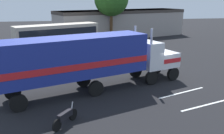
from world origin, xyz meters
The scene contains 8 objects.
ground_plane centered at (0.00, 0.00, 0.00)m, with size 120.00×120.00×0.00m, color black.
lane_stripe_near centered at (0.77, -3.50, 0.01)m, with size 4.40×0.16×0.01m, color silver.
lane_stripe_mid centered at (1.42, -5.85, 0.01)m, with size 4.40×0.16×0.01m, color silver.
semi_truck centered at (-5.77, -1.84, 2.52)m, with size 14.17×7.06×4.50m.
person_bystander centered at (-6.32, 0.62, 0.89)m, with size 0.38×0.48×1.63m.
parked_bus centered at (-8.49, 14.31, 2.07)m, with size 11.12×6.64×3.40m.
motorcycle centered at (-7.69, -6.94, 0.48)m, with size 1.36×1.74×1.12m.
building_backdrop centered at (2.47, 24.31, 2.56)m, with size 24.10×13.42×4.70m.
Camera 1 is at (-7.49, -19.80, 6.75)m, focal length 40.75 mm.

